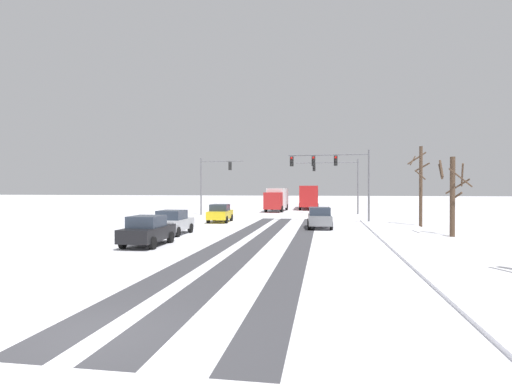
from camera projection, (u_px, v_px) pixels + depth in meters
ground_plane at (88, 334)px, 8.88m from camera, size 300.00×300.00×0.00m
wheel_track_left_lane at (260, 241)px, 24.39m from camera, size 1.15×35.02×0.01m
wheel_track_right_lane at (230, 240)px, 24.67m from camera, size 1.19×35.02×0.01m
wheel_track_center at (301, 242)px, 23.99m from camera, size 1.18×35.02×0.01m
sidewalk_kerb_right at (429, 247)px, 21.35m from camera, size 4.00×35.02×0.12m
traffic_signal_far_right at (340, 176)px, 49.11m from camera, size 7.40×0.50×6.50m
traffic_signal_far_left at (212, 177)px, 47.31m from camera, size 5.05×0.53×6.50m
traffic_signal_near_right at (335, 169)px, 37.49m from camera, size 7.35×0.71×6.50m
car_yellow_cab_lead at (220, 213)px, 37.60m from camera, size 1.98×4.18×1.62m
car_grey_second at (320, 218)px, 31.84m from camera, size 1.99×4.18×1.62m
car_silver_third at (173, 222)px, 27.62m from camera, size 1.85×4.11×1.62m
car_black_fourth at (148, 231)px, 22.32m from camera, size 1.87×4.12×1.62m
bus_oncoming at (309, 195)px, 60.97m from camera, size 2.90×11.06×3.38m
box_truck_delivery at (277, 199)px, 54.78m from camera, size 2.55×7.49×3.02m
bare_tree_sidewalk_mid at (452, 193)px, 26.43m from camera, size 1.97×2.17×5.09m
bare_tree_sidewalk_far at (420, 184)px, 32.95m from camera, size 1.70×1.47×6.40m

